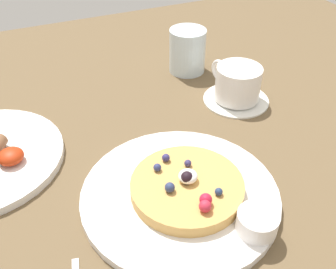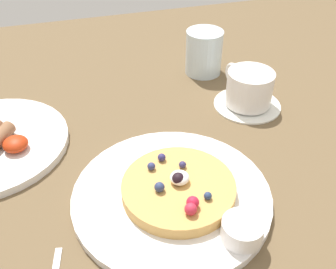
% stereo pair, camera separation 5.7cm
% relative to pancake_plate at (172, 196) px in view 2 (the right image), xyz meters
% --- Properties ---
extents(ground_plane, '(1.59, 1.23, 0.03)m').
position_rel_pancake_plate_xyz_m(ground_plane, '(-0.05, 0.09, -0.02)').
color(ground_plane, brown).
extents(pancake_plate, '(0.27, 0.27, 0.01)m').
position_rel_pancake_plate_xyz_m(pancake_plate, '(0.00, 0.00, 0.00)').
color(pancake_plate, white).
rests_on(pancake_plate, ground_plane).
extents(pancake_with_berries, '(0.15, 0.15, 0.04)m').
position_rel_pancake_plate_xyz_m(pancake_with_berries, '(0.01, -0.00, 0.02)').
color(pancake_with_berries, tan).
rests_on(pancake_with_berries, pancake_plate).
extents(syrup_ramekin, '(0.05, 0.05, 0.03)m').
position_rel_pancake_plate_xyz_m(syrup_ramekin, '(0.06, -0.10, 0.02)').
color(syrup_ramekin, white).
rests_on(syrup_ramekin, pancake_plate).
extents(coffee_saucer, '(0.12, 0.12, 0.01)m').
position_rel_pancake_plate_xyz_m(coffee_saucer, '(0.20, 0.18, -0.00)').
color(coffee_saucer, white).
rests_on(coffee_saucer, ground_plane).
extents(coffee_cup, '(0.08, 0.11, 0.06)m').
position_rel_pancake_plate_xyz_m(coffee_cup, '(0.20, 0.18, 0.03)').
color(coffee_cup, white).
rests_on(coffee_cup, coffee_saucer).
extents(water_glass, '(0.08, 0.08, 0.09)m').
position_rel_pancake_plate_xyz_m(water_glass, '(0.17, 0.33, 0.04)').
color(water_glass, silver).
rests_on(water_glass, ground_plane).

